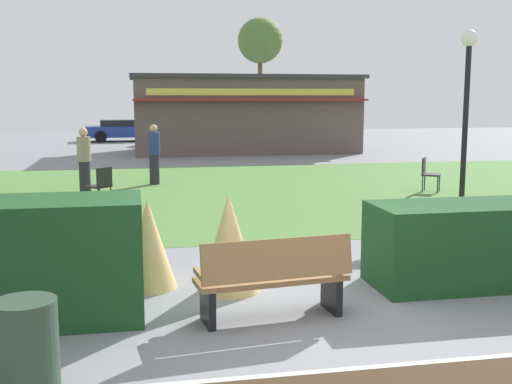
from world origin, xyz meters
TOP-DOWN VIEW (x-y plane):
  - ground_plane at (0.00, 0.00)m, footprint 80.00×80.00m
  - lawn_patch at (0.00, 9.60)m, footprint 36.00×12.00m
  - park_bench at (-0.36, 0.01)m, footprint 1.75×0.72m
  - hedge_left at (-2.72, 0.51)m, footprint 1.91×1.10m
  - hedge_right at (2.44, 0.85)m, footprint 2.54×1.10m
  - ornamental_grass_behind_left at (-1.68, 1.48)m, footprint 0.72×0.72m
  - ornamental_grass_behind_right at (-0.69, 1.13)m, footprint 0.76×0.76m
  - lamppost_mid at (5.32, 6.20)m, footprint 0.36×0.36m
  - trash_bin at (-2.74, -1.31)m, footprint 0.52×0.52m
  - food_kiosk at (3.07, 21.59)m, footprint 10.04×4.94m
  - cafe_chair_west at (-2.58, 7.90)m, footprint 0.62×0.62m
  - cafe_chair_east at (5.65, 8.57)m, footprint 0.61×0.61m
  - person_strolling at (-3.07, 9.70)m, footprint 0.34×0.34m
  - person_standing at (-1.29, 11.35)m, footprint 0.34×0.34m
  - parked_car_west_slot at (-2.39, 29.47)m, footprint 4.28×2.22m
  - tree_left_bg at (6.04, 32.76)m, footprint 2.80×2.80m

SIDE VIEW (x-z plane):
  - ground_plane at x=0.00m, z-range 0.00..0.00m
  - lawn_patch at x=0.00m, z-range 0.00..0.01m
  - trash_bin at x=-2.74m, z-range 0.00..0.81m
  - park_bench at x=-0.36m, z-range 0.01..0.96m
  - cafe_chair_west at x=-2.58m, z-range 0.08..0.97m
  - cafe_chair_east at x=5.65m, z-range 0.08..0.97m
  - hedge_right at x=2.44m, z-range 0.00..1.08m
  - ornamental_grass_behind_left at x=-1.68m, z-range 0.00..1.16m
  - ornamental_grass_behind_right at x=-0.69m, z-range 0.00..1.26m
  - parked_car_west_slot at x=-2.39m, z-range 0.04..1.24m
  - hedge_left at x=-2.72m, z-range 0.00..1.35m
  - person_strolling at x=-3.07m, z-range 0.02..1.71m
  - person_standing at x=-1.29m, z-range 0.02..1.71m
  - food_kiosk at x=3.07m, z-range 0.01..3.41m
  - lamppost_mid at x=5.32m, z-range 0.52..4.40m
  - tree_left_bg at x=6.04m, z-range 2.20..9.53m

